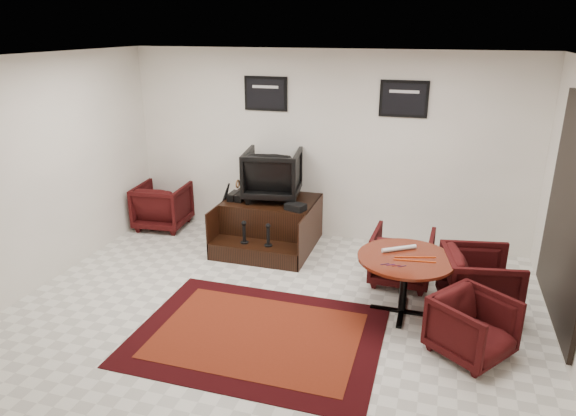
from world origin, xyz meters
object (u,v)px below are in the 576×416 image
at_px(table_chair_window, 480,279).
at_px(table_chair_corner, 473,324).
at_px(shine_chair, 272,172).
at_px(shine_podium, 270,225).
at_px(table_chair_back, 402,254).
at_px(meeting_table, 405,264).
at_px(armchair_side, 162,204).

relative_size(table_chair_window, table_chair_corner, 1.16).
bearing_deg(table_chair_window, shine_chair, 55.94).
xyz_separation_m(shine_podium, shine_chair, (0.00, 0.14, 0.77)).
relative_size(shine_chair, table_chair_window, 1.01).
bearing_deg(table_chair_window, table_chair_back, 51.48).
xyz_separation_m(shine_chair, table_chair_corner, (2.78, -2.16, -0.74)).
bearing_deg(table_chair_back, meeting_table, 99.11).
xyz_separation_m(meeting_table, table_chair_window, (0.81, 0.29, -0.21)).
relative_size(shine_chair, armchair_side, 1.02).
xyz_separation_m(shine_podium, table_chair_back, (1.97, -0.63, 0.06)).
bearing_deg(meeting_table, table_chair_corner, -40.53).
relative_size(meeting_table, table_chair_corner, 1.54).
height_order(shine_podium, table_chair_corner, table_chair_corner).
xyz_separation_m(shine_podium, table_chair_window, (2.88, -1.11, 0.09)).
bearing_deg(shine_chair, shine_podium, 81.67).
relative_size(armchair_side, table_chair_corner, 1.14).
bearing_deg(table_chair_back, armchair_side, -9.20).
bearing_deg(shine_podium, table_chair_corner, -35.99).
bearing_deg(table_chair_window, meeting_table, 99.17).
bearing_deg(meeting_table, table_chair_window, 19.65).
distance_m(meeting_table, table_chair_back, 0.81).
bearing_deg(meeting_table, shine_podium, 145.73).
height_order(table_chair_back, table_chair_window, table_chair_window).
height_order(shine_chair, meeting_table, shine_chair).
height_order(meeting_table, table_chair_back, table_chair_back).
relative_size(meeting_table, table_chair_back, 1.41).
xyz_separation_m(meeting_table, table_chair_corner, (0.72, -0.61, -0.26)).
bearing_deg(shine_podium, shine_chair, 90.00).
bearing_deg(table_chair_corner, shine_podium, 90.52).
height_order(shine_podium, armchair_side, armchair_side).
bearing_deg(shine_podium, table_chair_back, -17.82).
relative_size(shine_chair, table_chair_back, 1.08).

